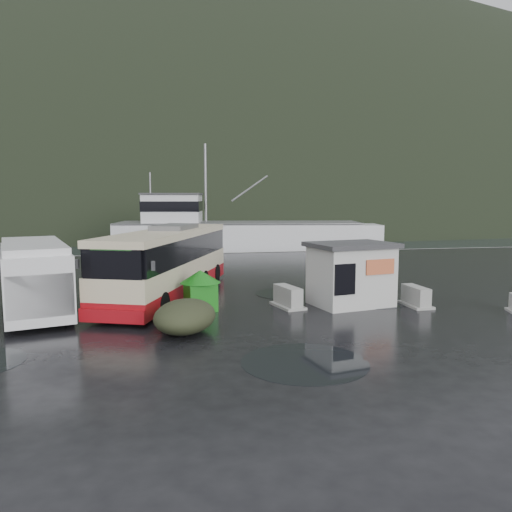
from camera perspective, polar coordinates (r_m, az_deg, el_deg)
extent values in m
plane|color=black|center=(20.17, -6.42, -6.10)|extent=(160.00, 160.00, 0.00)
cube|color=black|center=(129.71, -9.93, 4.66)|extent=(300.00, 180.00, 0.02)
cube|color=#999993|center=(39.90, -8.49, 0.23)|extent=(160.00, 0.60, 1.50)
ellipsoid|color=black|center=(269.90, -8.13, 5.72)|extent=(780.00, 540.00, 570.00)
cylinder|color=black|center=(13.93, 5.59, -11.99)|extent=(3.50, 3.50, 0.01)
cylinder|color=black|center=(23.37, 3.62, -4.28)|extent=(3.03, 3.03, 0.01)
cylinder|color=black|center=(22.14, 12.93, -5.07)|extent=(3.10, 3.10, 0.01)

